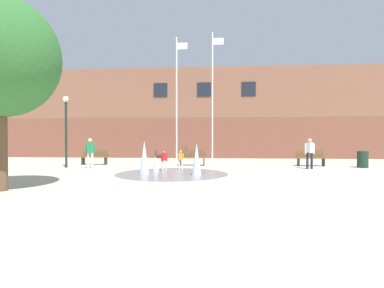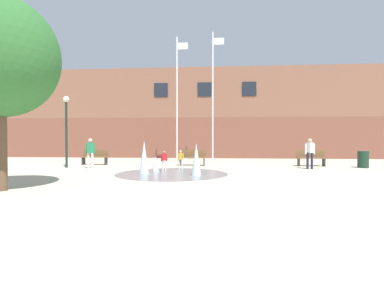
{
  "view_description": "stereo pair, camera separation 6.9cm",
  "coord_description": "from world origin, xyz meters",
  "views": [
    {
      "loc": [
        0.87,
        -7.92,
        1.6
      ],
      "look_at": [
        -0.32,
        7.52,
        1.3
      ],
      "focal_mm": 28.0,
      "sensor_mm": 36.0,
      "label": 1
    },
    {
      "loc": [
        0.94,
        -7.91,
        1.6
      ],
      "look_at": [
        -0.32,
        7.52,
        1.3
      ],
      "focal_mm": 28.0,
      "sensor_mm": 36.0,
      "label": 2
    }
  ],
  "objects": [
    {
      "name": "child_in_fountain",
      "position": [
        -1.58,
        6.39,
        0.58
      ],
      "size": [
        0.31,
        0.19,
        0.99
      ],
      "rotation": [
        0.0,
        0.0,
        -2.76
      ],
      "color": "silver",
      "rests_on": "ground"
    },
    {
      "name": "street_tree_foreground",
      "position": [
        -5.57,
        0.67,
        4.05
      ],
      "size": [
        3.42,
        3.42,
        5.88
      ],
      "color": "brown",
      "rests_on": "ground"
    },
    {
      "name": "park_bench_near_trashcan",
      "position": [
        6.36,
        9.74,
        0.48
      ],
      "size": [
        1.6,
        0.44,
        0.91
      ],
      "color": "#28282D",
      "rests_on": "ground"
    },
    {
      "name": "library_building",
      "position": [
        0.0,
        18.92,
        3.64
      ],
      "size": [
        36.0,
        6.05,
        7.27
      ],
      "color": "brown",
      "rests_on": "ground"
    },
    {
      "name": "child_with_pink_shirt",
      "position": [
        -0.87,
        7.17,
        0.58
      ],
      "size": [
        0.31,
        0.23,
        0.99
      ],
      "rotation": [
        0.0,
        0.0,
        1.41
      ],
      "color": "silver",
      "rests_on": "ground"
    },
    {
      "name": "park_bench_far_left",
      "position": [
        -6.37,
        9.62,
        0.48
      ],
      "size": [
        1.6,
        0.44,
        0.91
      ],
      "color": "#28282D",
      "rests_on": "ground"
    },
    {
      "name": "trash_can",
      "position": [
        8.86,
        8.93,
        0.45
      ],
      "size": [
        0.56,
        0.56,
        0.9
      ],
      "primitive_type": "cylinder",
      "color": "#193323",
      "rests_on": "ground"
    },
    {
      "name": "teen_by_trashcan",
      "position": [
        5.78,
        8.04,
        0.93
      ],
      "size": [
        0.5,
        0.39,
        1.59
      ],
      "rotation": [
        0.0,
        0.0,
        -1.25
      ],
      "color": "#1E233D",
      "rests_on": "ground"
    },
    {
      "name": "park_bench_under_left_flagpole",
      "position": [
        -0.47,
        9.57,
        0.48
      ],
      "size": [
        1.6,
        0.44,
        0.91
      ],
      "color": "#28282D",
      "rests_on": "ground"
    },
    {
      "name": "splash_fountain",
      "position": [
        -1.23,
        5.29,
        0.51
      ],
      "size": [
        5.04,
        5.04,
        1.49
      ],
      "color": "gray",
      "rests_on": "ground"
    },
    {
      "name": "flagpole_left",
      "position": [
        -1.72,
        12.42,
        4.5
      ],
      "size": [
        0.8,
        0.1,
        8.5
      ],
      "color": "silver",
      "rests_on": "ground"
    },
    {
      "name": "ground_plane",
      "position": [
        0.0,
        0.0,
        0.0
      ],
      "size": [
        100.0,
        100.0,
        0.0
      ],
      "primitive_type": "plane",
      "color": "#BCB299"
    },
    {
      "name": "adult_watching",
      "position": [
        -5.66,
        7.29,
        0.93
      ],
      "size": [
        0.5,
        0.3,
        1.59
      ],
      "rotation": [
        0.0,
        0.0,
        -2.81
      ],
      "color": "silver",
      "rests_on": "ground"
    },
    {
      "name": "lamp_post_left_lane",
      "position": [
        -7.18,
        7.71,
        2.53
      ],
      "size": [
        0.32,
        0.32,
        3.87
      ],
      "color": "#192D23",
      "rests_on": "ground"
    },
    {
      "name": "flagpole_right",
      "position": [
        0.72,
        12.42,
        4.63
      ],
      "size": [
        0.8,
        0.1,
        8.76
      ],
      "color": "silver",
      "rests_on": "ground"
    }
  ]
}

